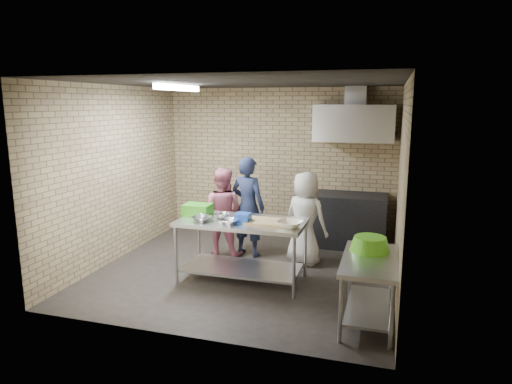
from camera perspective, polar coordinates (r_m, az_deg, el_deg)
floor at (r=6.74m, az=-1.32°, el=-9.91°), size 4.20×4.20×0.00m
ceiling at (r=6.29m, az=-1.43°, el=13.68°), size 4.20×4.20×0.00m
back_wall at (r=8.28m, az=2.90°, el=3.71°), size 4.20×0.06×2.70m
front_wall at (r=4.56m, az=-9.16°, el=-2.60°), size 4.20×0.06×2.70m
left_wall at (r=7.30m, az=-17.27°, el=2.21°), size 0.06×4.00×2.70m
right_wall at (r=6.08m, az=17.81°, el=0.46°), size 0.06×4.00×2.70m
prep_table at (r=6.26m, az=-1.79°, el=-7.41°), size 1.72×0.86×0.86m
side_counter at (r=5.30m, az=14.05°, el=-11.94°), size 0.60×1.20×0.75m
stove at (r=7.90m, az=11.79°, el=-3.53°), size 1.20×0.70×0.90m
range_hood at (r=7.71m, az=12.32°, el=8.51°), size 1.30×0.60×0.60m
hood_duct at (r=7.85m, az=12.54°, el=11.83°), size 0.35×0.30×0.30m
wall_shelf at (r=7.89m, az=14.56°, el=7.16°), size 0.80×0.20×0.04m
fluorescent_fixture at (r=6.67m, az=-9.84°, el=12.87°), size 0.10×1.25×0.08m
green_crate at (r=6.47m, az=-7.37°, el=-2.20°), size 0.38×0.29×0.15m
blue_tub at (r=6.01m, az=-1.66°, el=-3.29°), size 0.19×0.19×0.12m
cutting_board at (r=6.01m, az=1.30°, el=-3.75°), size 0.53×0.40×0.03m
mixing_bowl_a at (r=6.12m, az=-6.86°, el=-3.39°), size 0.33×0.33×0.07m
mixing_bowl_b at (r=6.27m, az=-4.27°, el=-2.99°), size 0.25×0.25×0.06m
mixing_bowl_c at (r=5.96m, az=-3.40°, el=-3.75°), size 0.31×0.31×0.06m
ceramic_bowl at (r=5.80m, az=4.31°, el=-4.06°), size 0.41×0.41×0.08m
green_basin at (r=5.37m, az=14.20°, el=-6.38°), size 0.46×0.46×0.17m
bottle_red at (r=7.90m, az=12.77°, el=8.04°), size 0.07×0.07×0.18m
bottle_green at (r=7.88m, az=15.69°, el=7.79°), size 0.06×0.06×0.15m
man_navy at (r=7.19m, az=-1.03°, el=-1.85°), size 0.66×0.51×1.61m
woman_pink at (r=7.26m, az=-4.31°, el=-2.51°), size 0.69×0.54×1.42m
woman_white at (r=6.88m, az=6.25°, el=-3.32°), size 0.81×0.66×1.42m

